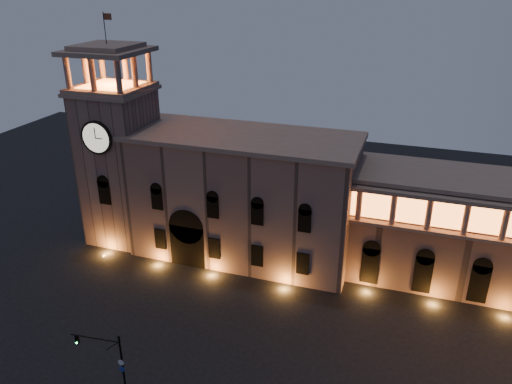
# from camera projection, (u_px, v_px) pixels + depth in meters

# --- Properties ---
(ground) EXTENTS (160.00, 160.00, 0.00)m
(ground) POSITION_uv_depth(u_px,v_px,m) (191.00, 356.00, 52.34)
(ground) COLOR black
(ground) RESTS_ON ground
(government_building) EXTENTS (30.80, 12.80, 17.60)m
(government_building) POSITION_uv_depth(u_px,v_px,m) (243.00, 196.00, 68.47)
(government_building) COLOR #7E5D52
(government_building) RESTS_ON ground
(clock_tower) EXTENTS (9.80, 9.80, 32.40)m
(clock_tower) POSITION_uv_depth(u_px,v_px,m) (120.00, 159.00, 71.52)
(clock_tower) COLOR #7E5D52
(clock_tower) RESTS_ON ground
(colonnade_wing) EXTENTS (40.60, 11.50, 14.50)m
(colonnade_wing) POSITION_uv_depth(u_px,v_px,m) (511.00, 237.00, 60.85)
(colonnade_wing) COLOR #79584D
(colonnade_wing) RESTS_ON ground
(traffic_light) EXTENTS (5.14, 0.90, 7.08)m
(traffic_light) POSITION_uv_depth(u_px,v_px,m) (114.00, 363.00, 46.14)
(traffic_light) COLOR black
(traffic_light) RESTS_ON ground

